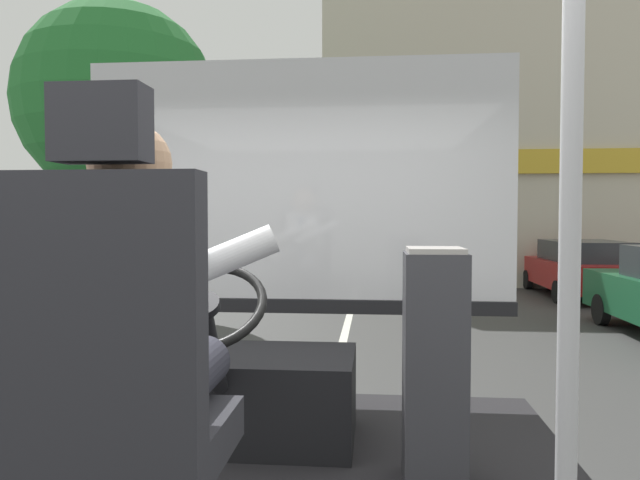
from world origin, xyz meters
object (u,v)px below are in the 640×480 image
object	(u,v)px
steering_console	(235,393)
parked_car_red	(582,268)
driver_seat	(124,394)
bus_driver	(139,311)
handrail_pole	(571,189)
parked_car_charcoal	(523,255)
fare_box	(434,366)
parked_car_white	(494,244)

from	to	relation	value
steering_console	parked_car_red	world-z (taller)	steering_console
driver_seat	bus_driver	bearing A→B (deg)	90.00
handrail_pole	parked_car_charcoal	xyz separation A→B (m)	(4.08, 16.88, -1.22)
driver_seat	handrail_pole	size ratio (longest dim) A/B	0.61
driver_seat	parked_car_red	size ratio (longest dim) A/B	0.34
fare_box	parked_car_white	bearing A→B (deg)	78.12
handrail_pole	parked_car_charcoal	distance (m)	17.41
driver_seat	bus_driver	world-z (taller)	driver_seat
handrail_pole	parked_car_white	size ratio (longest dim) A/B	0.49
bus_driver	parked_car_white	distance (m)	22.17
handrail_pole	parked_car_charcoal	size ratio (longest dim) A/B	0.52
steering_console	parked_car_red	xyz separation A→B (m)	(5.30, 11.02, -0.33)
steering_console	parked_car_charcoal	world-z (taller)	steering_console
handrail_pole	fare_box	xyz separation A→B (m)	(-0.17, 1.02, -0.63)
bus_driver	handrail_pole	size ratio (longest dim) A/B	0.37
handrail_pole	driver_seat	bearing A→B (deg)	170.11
bus_driver	parked_car_red	xyz separation A→B (m)	(5.30, 12.11, -0.89)
driver_seat	parked_car_white	size ratio (longest dim) A/B	0.30
bus_driver	steering_console	size ratio (longest dim) A/B	0.73
steering_console	parked_car_charcoal	xyz separation A→B (m)	(5.12, 15.50, -0.35)
driver_seat	handrail_pole	bearing A→B (deg)	-9.89
handrail_pole	parked_car_red	xyz separation A→B (m)	(4.26, 12.40, -1.20)
driver_seat	parked_car_white	world-z (taller)	driver_seat
parked_car_white	parked_car_red	bearing A→B (deg)	-89.68
bus_driver	parked_car_white	world-z (taller)	bus_driver
parked_car_red	driver_seat	bearing A→B (deg)	-113.45
handrail_pole	parked_car_charcoal	bearing A→B (deg)	76.42
bus_driver	parked_car_red	distance (m)	13.25
parked_car_red	handrail_pole	bearing A→B (deg)	-108.95
bus_driver	parked_car_white	xyz separation A→B (m)	(5.25, 21.52, -0.78)
steering_console	parked_car_red	distance (m)	12.24
parked_car_white	fare_box	bearing A→B (deg)	-101.88
parked_car_charcoal	parked_car_white	distance (m)	4.93
steering_console	fare_box	bearing A→B (deg)	-22.07
parked_car_charcoal	bus_driver	bearing A→B (deg)	-107.15
fare_box	parked_car_red	world-z (taller)	fare_box
parked_car_red	fare_box	bearing A→B (deg)	-111.26
parked_car_red	parked_car_charcoal	size ratio (longest dim) A/B	0.92
steering_console	bus_driver	bearing A→B (deg)	-90.00
fare_box	driver_seat	bearing A→B (deg)	-136.11
handrail_pole	parked_car_red	distance (m)	13.16
driver_seat	bus_driver	xyz separation A→B (m)	(-0.00, 0.11, 0.20)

